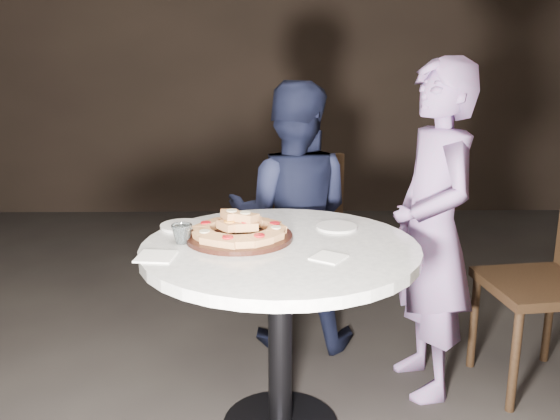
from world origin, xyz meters
name	(u,v)px	position (x,y,z in m)	size (l,w,h in m)	color
floor	(252,416)	(0.00, 0.00, 0.00)	(7.00, 7.00, 0.00)	black
table	(280,281)	(0.12, -0.09, 0.68)	(1.17, 1.17, 0.84)	black
serving_board	(239,237)	(-0.04, -0.01, 0.85)	(0.44, 0.44, 0.02)	black
focaccia_pile	(239,228)	(-0.04, -0.01, 0.88)	(0.39, 0.39, 0.10)	#C5834C
plate_left	(183,226)	(-0.30, 0.16, 0.84)	(0.20, 0.20, 0.01)	white
plate_right	(337,227)	(0.37, 0.14, 0.84)	(0.18, 0.18, 0.01)	white
water_glass	(182,234)	(-0.27, -0.06, 0.88)	(0.08, 0.08, 0.08)	silver
napkin_near	(156,257)	(-0.34, -0.23, 0.84)	(0.14, 0.14, 0.01)	white
napkin_far	(329,257)	(0.30, -0.25, 0.84)	(0.11, 0.11, 0.01)	white
chair_far	(296,222)	(0.24, 1.12, 0.58)	(0.62, 0.63, 1.00)	black
diner_navy	(292,217)	(0.20, 0.74, 0.72)	(0.70, 0.54, 1.43)	black
diner_teal	(432,232)	(0.82, 0.26, 0.78)	(0.57, 0.37, 1.56)	slate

